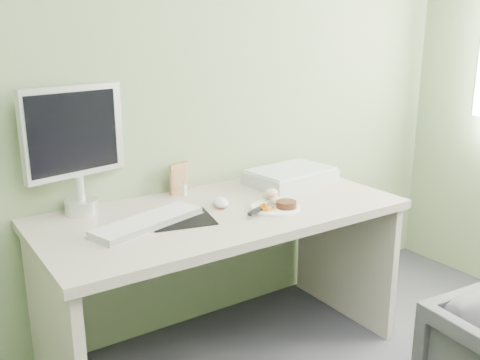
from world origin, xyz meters
TOP-DOWN VIEW (x-y plane):
  - wall_back at (0.00, 2.00)m, footprint 3.50×0.00m
  - desk at (0.00, 1.62)m, footprint 1.60×0.75m
  - plate at (0.19, 1.50)m, footprint 0.22×0.22m
  - steak at (0.23, 1.46)m, footprint 0.10×0.10m
  - potato_pile at (0.23, 1.56)m, footprint 0.12×0.11m
  - carrot_heap at (0.14, 1.49)m, footprint 0.06×0.06m
  - steak_knife at (0.09, 1.48)m, footprint 0.21×0.11m
  - mousepad at (-0.21, 1.61)m, footprint 0.31×0.29m
  - keyboard at (-0.35, 1.62)m, footprint 0.51×0.28m
  - computer_mouse at (0.01, 1.66)m, footprint 0.09×0.13m
  - photo_frame at (-0.04, 1.95)m, footprint 0.11×0.05m
  - eyedrop_bottle at (-0.04, 1.89)m, footprint 0.02×0.02m
  - scanner at (0.51, 1.78)m, footprint 0.46×0.33m
  - monitor at (-0.53, 1.94)m, footprint 0.45×0.17m

SIDE VIEW (x-z plane):
  - desk at x=0.00m, z-range 0.18..0.91m
  - mousepad at x=-0.21m, z-range 0.73..0.73m
  - plate at x=0.19m, z-range 0.73..0.74m
  - keyboard at x=-0.35m, z-range 0.74..0.76m
  - computer_mouse at x=0.01m, z-range 0.73..0.77m
  - steak_knife at x=0.09m, z-range 0.75..0.76m
  - steak at x=0.23m, z-range 0.74..0.77m
  - carrot_heap at x=0.14m, z-range 0.74..0.77m
  - eyedrop_bottle at x=-0.04m, z-range 0.73..0.80m
  - scanner at x=0.51m, z-range 0.73..0.80m
  - potato_pile at x=0.23m, z-range 0.74..0.80m
  - photo_frame at x=-0.04m, z-range 0.73..0.88m
  - monitor at x=-0.53m, z-range 0.76..1.31m
  - wall_back at x=0.00m, z-range -0.40..3.10m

